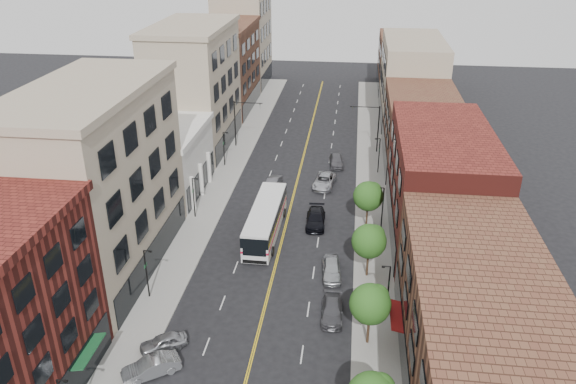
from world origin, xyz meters
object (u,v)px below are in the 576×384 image
at_px(car_angle_b, 151,367).
at_px(car_lane_behind, 274,182).
at_px(car_angle_a, 163,342).
at_px(car_parked_mid, 332,311).
at_px(city_bus, 265,219).
at_px(car_lane_c, 336,161).
at_px(car_lane_b, 324,181).
at_px(car_parked_far, 332,269).
at_px(car_lane_a, 316,219).

distance_m(car_angle_b, car_lane_behind, 35.79).
relative_size(car_angle_b, car_lane_behind, 1.05).
xyz_separation_m(car_angle_a, car_parked_mid, (13.58, 5.84, 0.01)).
relative_size(city_bus, car_angle_b, 2.96).
xyz_separation_m(car_angle_a, car_lane_c, (12.47, 40.65, 0.14)).
relative_size(car_lane_behind, car_lane_c, 0.91).
distance_m(car_lane_behind, car_lane_b, 6.74).
bearing_deg(car_angle_b, car_angle_a, 145.92).
distance_m(car_angle_a, car_lane_c, 42.52).
relative_size(city_bus, car_parked_far, 2.87).
xyz_separation_m(car_parked_far, car_lane_c, (-0.74, 28.32, 0.01)).
bearing_deg(car_angle_b, car_lane_behind, 138.70).
bearing_deg(car_angle_a, car_lane_b, 131.80).
bearing_deg(car_angle_a, car_parked_far, 103.35).
height_order(car_lane_behind, car_lane_a, car_lane_a).
bearing_deg(car_parked_mid, car_parked_far, 91.98).
xyz_separation_m(car_lane_behind, car_lane_c, (7.97, 8.14, 0.10)).
distance_m(city_bus, car_lane_b, 14.85).
bearing_deg(car_lane_behind, city_bus, 99.24).
relative_size(car_angle_a, car_lane_c, 0.83).
xyz_separation_m(car_lane_b, car_lane_c, (1.29, 7.28, 0.02)).
relative_size(car_lane_behind, car_lane_b, 0.77).
bearing_deg(car_angle_b, car_lane_c, 129.98).
relative_size(car_angle_b, car_parked_far, 0.97).
bearing_deg(car_angle_a, car_lane_c, 133.26).
relative_size(car_angle_a, car_lane_a, 0.72).
xyz_separation_m(car_angle_b, car_lane_c, (12.47, 43.64, 0.06)).
distance_m(city_bus, car_parked_mid, 16.18).
xyz_separation_m(car_angle_a, car_lane_a, (10.85, 22.65, 0.12)).
bearing_deg(city_bus, car_lane_b, 67.88).
distance_m(car_parked_mid, car_lane_c, 34.83).
relative_size(car_angle_a, car_parked_mid, 0.84).
bearing_deg(car_lane_c, car_angle_b, -111.64).
bearing_deg(car_angle_b, car_lane_b, 128.84).
distance_m(car_angle_b, car_lane_c, 45.39).
bearing_deg(car_parked_far, car_angle_a, -141.79).
xyz_separation_m(city_bus, car_lane_behind, (-0.90, 12.77, -1.28)).
distance_m(car_lane_behind, car_lane_a, 11.73).
height_order(car_angle_a, car_lane_behind, car_lane_behind).
distance_m(car_parked_far, car_lane_a, 10.58).
xyz_separation_m(car_angle_a, car_lane_b, (11.18, 33.37, 0.11)).
height_order(car_lane_a, car_lane_b, car_lane_a).
relative_size(car_lane_behind, car_lane_a, 0.80).
bearing_deg(car_angle_b, car_parked_mid, 88.95).
height_order(city_bus, car_parked_mid, city_bus).
relative_size(car_lane_a, car_lane_c, 1.14).
relative_size(car_angle_a, car_lane_behind, 0.91).
xyz_separation_m(city_bus, car_lane_a, (5.45, 2.91, -1.21)).
height_order(city_bus, car_lane_a, city_bus).
relative_size(car_lane_a, car_lane_b, 0.96).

